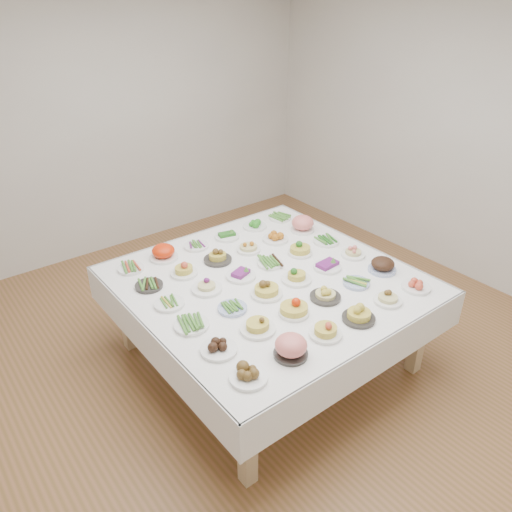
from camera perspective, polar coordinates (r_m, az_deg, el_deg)
room_envelope at (r=3.35m, az=-0.37°, el=13.97°), size 5.02×5.02×2.81m
display_table at (r=3.76m, az=1.41°, el=-3.56°), size 2.01×2.01×0.75m
dish_0 at (r=2.83m, az=-0.86°, el=-13.27°), size 0.21×0.21×0.10m
dish_1 at (r=2.98m, az=4.01°, el=-10.34°), size 0.22×0.22×0.13m
dish_2 at (r=3.16m, az=7.97°, el=-8.25°), size 0.20×0.20×0.11m
dish_3 at (r=3.32m, az=11.71°, el=-6.32°), size 0.21×0.21×0.13m
dish_4 at (r=3.55m, az=14.85°, el=-4.59°), size 0.19×0.19×0.09m
dish_5 at (r=3.77m, az=17.85°, el=-3.11°), size 0.21×0.21×0.08m
dish_6 at (r=3.03m, az=-4.30°, el=-10.26°), size 0.22×0.22×0.09m
dish_7 at (r=3.17m, az=0.19°, el=-7.79°), size 0.23×0.23×0.12m
dish_8 at (r=3.32m, az=4.37°, el=-5.71°), size 0.23×0.22×0.13m
dish_9 at (r=3.50m, az=7.96°, el=-4.11°), size 0.21×0.21×0.12m
dish_10 at (r=3.71m, az=11.39°, el=-2.92°), size 0.20×0.19×0.05m
dish_11 at (r=3.91m, az=14.27°, el=-0.96°), size 0.21×0.21×0.12m
dish_12 at (r=3.24m, az=-7.39°, el=-7.64°), size 0.23×0.22×0.06m
dish_13 at (r=3.38m, az=-2.71°, el=-5.90°), size 0.20×0.20×0.05m
dish_14 at (r=3.50m, az=1.22°, el=-3.65°), size 0.22×0.22×0.13m
dish_15 at (r=3.68m, az=4.67°, el=-2.13°), size 0.22×0.22×0.12m
dish_16 at (r=3.87m, az=8.17°, el=-0.91°), size 0.21×0.21×0.09m
dish_17 at (r=4.08m, az=11.05°, el=0.47°), size 0.19×0.19×0.09m
dish_18 at (r=3.47m, az=-9.88°, el=-5.33°), size 0.21×0.21×0.05m
dish_19 at (r=3.58m, az=-5.67°, el=-3.29°), size 0.22×0.22×0.11m
dish_20 at (r=3.72m, az=-1.76°, el=-1.97°), size 0.22×0.22×0.09m
dish_21 at (r=3.89m, az=1.63°, el=-0.71°), size 0.21×0.20×0.05m
dish_22 at (r=4.04m, az=5.07°, el=0.84°), size 0.20×0.20×0.11m
dish_23 at (r=4.26m, az=8.02°, el=1.79°), size 0.21×0.21×0.05m
dish_24 at (r=3.69m, az=-12.14°, el=-3.22°), size 0.20×0.20×0.05m
dish_25 at (r=3.79m, az=-8.27°, el=-1.40°), size 0.20×0.20×0.12m
dish_26 at (r=3.93m, az=-4.41°, el=0.10°), size 0.22×0.22×0.12m
dish_27 at (r=4.08m, az=-0.87°, el=1.16°), size 0.19×0.19×0.10m
dish_28 at (r=4.25m, az=2.23°, el=2.19°), size 0.22×0.22×0.09m
dish_29 at (r=4.42m, az=5.34°, el=3.55°), size 0.22×0.22×0.12m
dish_30 at (r=3.94m, az=-14.13°, el=-1.28°), size 0.20×0.19×0.05m
dish_31 at (r=4.02m, az=-10.55°, el=0.59°), size 0.25×0.25×0.14m
dish_32 at (r=4.18m, az=-6.85°, el=1.20°), size 0.20×0.20×0.05m
dish_33 at (r=4.30m, az=-3.34°, el=2.43°), size 0.21×0.21×0.08m
dish_34 at (r=4.48m, az=-0.16°, el=3.67°), size 0.21×0.21×0.08m
dish_35 at (r=4.65m, az=2.76°, el=4.45°), size 0.19×0.19×0.05m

